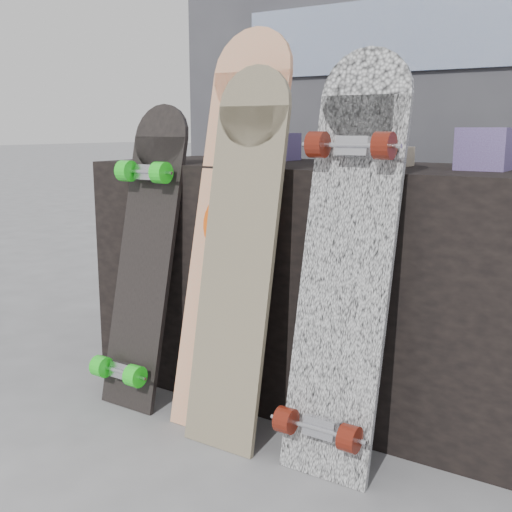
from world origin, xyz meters
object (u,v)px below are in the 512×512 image
Objects in this scene: vendor_table at (327,282)px; longboard_geisha at (234,218)px; longboard_celtic at (239,245)px; skateboard_dark at (144,251)px; longboard_cascadia at (346,256)px.

longboard_geisha reaches higher than vendor_table.
longboard_celtic reaches higher than skateboard_dark.
longboard_cascadia reaches higher than skateboard_dark.
longboard_cascadia is (0.42, -0.08, -0.06)m from longboard_geisha.
longboard_celtic is 0.33m from longboard_cascadia.
vendor_table is at bearing 63.97° from longboard_geisha.
vendor_table is at bearing 122.68° from longboard_cascadia.
longboard_geisha is at bearing 8.36° from skateboard_dark.
longboard_cascadia is at bearing -10.45° from longboard_geisha.
longboard_geisha is 0.36m from skateboard_dark.
longboard_celtic is at bearing -47.34° from longboard_geisha.
vendor_table is 0.44m from longboard_geisha.
longboard_geisha is 1.12× the size of longboard_celtic.
longboard_geisha is 1.08× the size of longboard_cascadia.
skateboard_dark is at bearing 174.05° from longboard_celtic.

